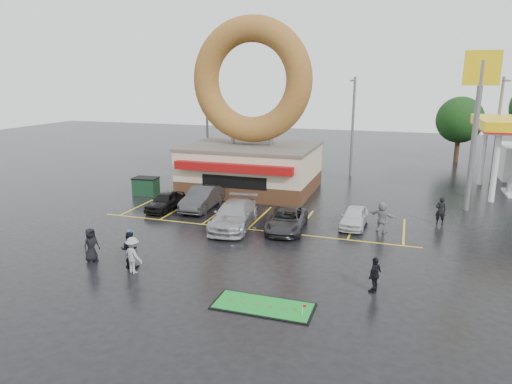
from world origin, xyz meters
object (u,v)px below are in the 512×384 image
(streetlight_left, at_px, (207,121))
(person_blue, at_px, (131,247))
(car_grey, at_px, (287,220))
(car_silver, at_px, (234,215))
(shell_sign, at_px, (478,102))
(person_cameraman, at_px, (375,275))
(donut_shop, at_px, (251,135))
(car_black, at_px, (165,201))
(streetlight_right, at_px, (498,128))
(streetlight_mid, at_px, (353,124))
(car_dgrey, at_px, (202,198))
(car_white, at_px, (354,217))
(dumpster, at_px, (146,187))
(putting_green, at_px, (263,306))

(streetlight_left, bearing_deg, person_blue, -74.74)
(car_grey, height_order, person_blue, person_blue)
(car_silver, xyz_separation_m, car_grey, (3.17, 0.49, -0.15))
(shell_sign, xyz_separation_m, person_cameraman, (-5.11, -14.75, -6.59))
(donut_shop, height_order, car_silver, donut_shop)
(shell_sign, bearing_deg, person_blue, -137.39)
(car_black, bearing_deg, car_silver, -18.07)
(streetlight_right, xyz_separation_m, car_silver, (-16.88, -18.42, -3.99))
(streetlight_mid, xyz_separation_m, person_blue, (-7.66, -24.24, -3.91))
(car_dgrey, bearing_deg, streetlight_left, 110.61)
(streetlight_mid, bearing_deg, shell_sign, -44.73)
(car_white, bearing_deg, car_grey, -150.28)
(person_blue, height_order, dumpster, person_blue)
(car_grey, bearing_deg, car_dgrey, 153.90)
(donut_shop, distance_m, person_blue, 16.70)
(shell_sign, xyz_separation_m, dumpster, (-23.29, -3.16, -6.73))
(car_silver, relative_size, car_white, 1.51)
(car_silver, relative_size, putting_green, 1.34)
(streetlight_left, height_order, putting_green, streetlight_left)
(streetlight_right, height_order, putting_green, streetlight_right)
(streetlight_left, relative_size, car_dgrey, 1.91)
(streetlight_mid, bearing_deg, car_silver, -105.66)
(streetlight_mid, bearing_deg, person_cameraman, -80.67)
(streetlight_left, bearing_deg, streetlight_mid, 4.09)
(car_silver, distance_m, person_blue, 7.37)
(car_black, bearing_deg, car_grey, -8.55)
(donut_shop, height_order, car_black, donut_shop)
(donut_shop, distance_m, car_grey, 11.10)
(streetlight_left, relative_size, person_cameraman, 5.74)
(streetlight_right, distance_m, car_white, 19.30)
(shell_sign, relative_size, person_blue, 6.07)
(streetlight_right, relative_size, car_dgrey, 1.91)
(car_black, distance_m, car_silver, 6.23)
(car_silver, height_order, person_blue, person_blue)
(streetlight_mid, height_order, putting_green, streetlight_mid)
(car_dgrey, distance_m, person_blue, 9.95)
(putting_green, bearing_deg, car_silver, 117.47)
(streetlight_left, relative_size, streetlight_mid, 1.00)
(streetlight_mid, relative_size, car_white, 2.50)
(car_dgrey, xyz_separation_m, person_blue, (0.78, -9.92, 0.10))
(person_blue, xyz_separation_m, putting_green, (7.45, -2.17, -0.84))
(car_silver, xyz_separation_m, putting_green, (4.68, -9.00, -0.76))
(streetlight_right, distance_m, car_black, 28.33)
(car_dgrey, bearing_deg, car_black, -158.24)
(streetlight_right, bearing_deg, car_white, -121.87)
(shell_sign, bearing_deg, car_black, -161.98)
(car_dgrey, bearing_deg, dumpster, 157.00)
(car_silver, bearing_deg, car_dgrey, 132.52)
(car_grey, relative_size, person_cameraman, 2.92)
(person_cameraman, distance_m, putting_green, 4.99)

